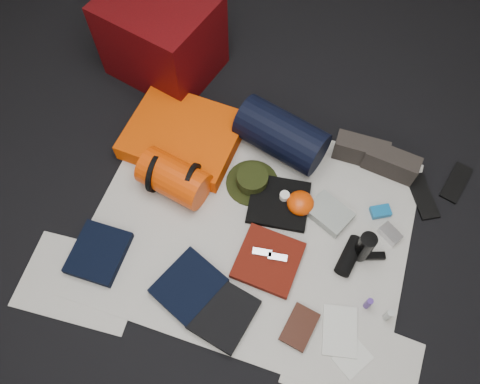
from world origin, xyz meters
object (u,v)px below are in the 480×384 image
(navy_duffel, at_px, (281,135))
(water_bottle, at_px, (364,247))
(sleeping_pad, at_px, (183,135))
(stuff_sack, at_px, (174,178))
(paperback_book, at_px, (300,327))
(compact_camera, at_px, (390,234))
(red_cabinet, at_px, (162,37))

(navy_duffel, bearing_deg, water_bottle, -25.13)
(sleeping_pad, xyz_separation_m, navy_duffel, (0.53, 0.13, 0.07))
(sleeping_pad, relative_size, stuff_sack, 1.70)
(stuff_sack, height_order, navy_duffel, navy_duffel)
(sleeping_pad, xyz_separation_m, paperback_book, (0.90, -0.80, -0.04))
(compact_camera, bearing_deg, navy_duffel, -172.39)
(red_cabinet, relative_size, sleeping_pad, 0.99)
(water_bottle, relative_size, compact_camera, 1.86)
(sleeping_pad, height_order, compact_camera, sleeping_pad)
(stuff_sack, xyz_separation_m, compact_camera, (1.14, 0.09, -0.08))
(navy_duffel, bearing_deg, red_cabinet, 172.58)
(red_cabinet, relative_size, navy_duffel, 1.23)
(red_cabinet, distance_m, navy_duffel, 0.92)
(navy_duffel, distance_m, paperback_book, 1.01)
(stuff_sack, distance_m, paperback_book, 0.97)
(stuff_sack, xyz_separation_m, paperback_book, (0.83, -0.51, -0.09))
(stuff_sack, relative_size, navy_duffel, 0.73)
(navy_duffel, height_order, water_bottle, navy_duffel)
(sleeping_pad, bearing_deg, navy_duffel, 13.80)
(compact_camera, relative_size, paperback_book, 0.57)
(navy_duffel, bearing_deg, stuff_sack, -121.26)
(water_bottle, bearing_deg, navy_duffel, 139.01)
(sleeping_pad, bearing_deg, stuff_sack, -76.53)
(stuff_sack, bearing_deg, paperback_book, -31.54)
(sleeping_pad, xyz_separation_m, compact_camera, (1.21, -0.21, -0.03))
(sleeping_pad, height_order, stuff_sack, stuff_sack)
(stuff_sack, height_order, water_bottle, stuff_sack)
(stuff_sack, bearing_deg, water_bottle, -3.41)
(red_cabinet, xyz_separation_m, water_bottle, (1.40, -0.85, -0.14))
(stuff_sack, distance_m, compact_camera, 1.15)
(stuff_sack, bearing_deg, navy_duffel, 42.89)
(red_cabinet, height_order, water_bottle, red_cabinet)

